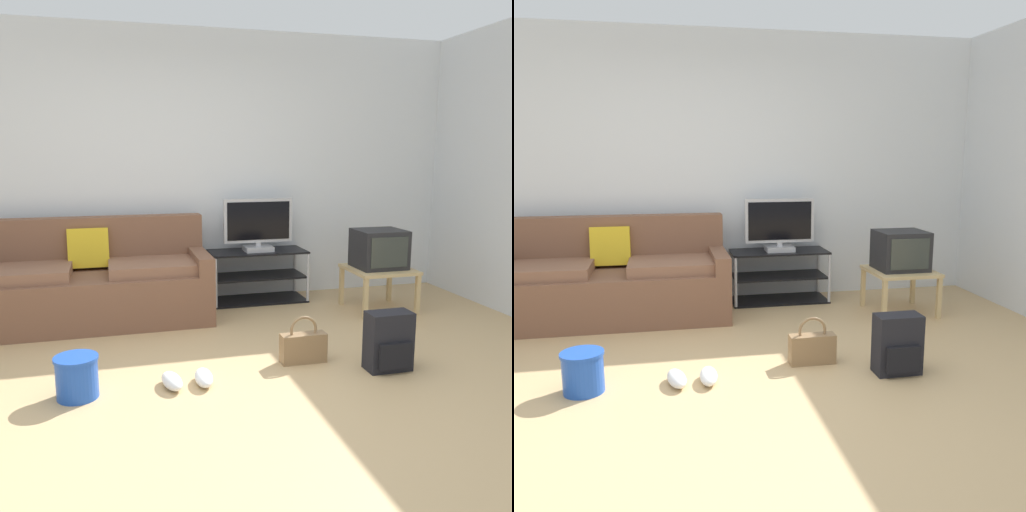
# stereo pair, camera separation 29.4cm
# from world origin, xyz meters

# --- Properties ---
(ground_plane) EXTENTS (9.00, 9.80, 0.02)m
(ground_plane) POSITION_xyz_m (0.00, 0.00, -0.01)
(ground_plane) COLOR tan
(wall_back) EXTENTS (9.00, 0.10, 2.70)m
(wall_back) POSITION_xyz_m (0.00, 2.45, 1.35)
(wall_back) COLOR silver
(wall_back) RESTS_ON ground_plane
(couch) EXTENTS (2.09, 0.87, 0.91)m
(couch) POSITION_xyz_m (-0.76, 1.89, 0.34)
(couch) COLOR brown
(couch) RESTS_ON ground_plane
(tv_stand) EXTENTS (0.98, 0.44, 0.52)m
(tv_stand) POSITION_xyz_m (0.86, 2.15, 0.26)
(tv_stand) COLOR black
(tv_stand) RESTS_ON ground_plane
(flat_tv) EXTENTS (0.70, 0.22, 0.53)m
(flat_tv) POSITION_xyz_m (0.86, 2.13, 0.79)
(flat_tv) COLOR #B2B2B7
(flat_tv) RESTS_ON tv_stand
(side_table) EXTENTS (0.59, 0.59, 0.42)m
(side_table) POSITION_xyz_m (1.91, 1.53, 0.36)
(side_table) COLOR tan
(side_table) RESTS_ON ground_plane
(crt_tv) EXTENTS (0.45, 0.41, 0.37)m
(crt_tv) POSITION_xyz_m (1.91, 1.55, 0.60)
(crt_tv) COLOR #232326
(crt_tv) RESTS_ON side_table
(backpack) EXTENTS (0.31, 0.24, 0.42)m
(backpack) POSITION_xyz_m (1.27, 0.16, 0.20)
(backpack) COLOR black
(backpack) RESTS_ON ground_plane
(handbag) EXTENTS (0.33, 0.11, 0.35)m
(handbag) POSITION_xyz_m (0.74, 0.45, 0.12)
(handbag) COLOR olive
(handbag) RESTS_ON ground_plane
(cleaning_bucket) EXTENTS (0.27, 0.27, 0.27)m
(cleaning_bucket) POSITION_xyz_m (-0.82, 0.27, 0.14)
(cleaning_bucket) COLOR blue
(cleaning_bucket) RESTS_ON ground_plane
(sneakers_pair) EXTENTS (0.35, 0.28, 0.09)m
(sneakers_pair) POSITION_xyz_m (-0.13, 0.25, 0.04)
(sneakers_pair) COLOR white
(sneakers_pair) RESTS_ON ground_plane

